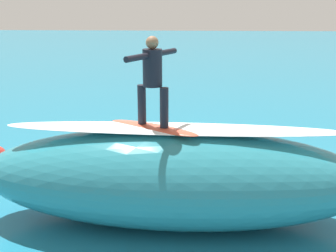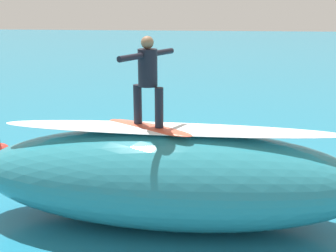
% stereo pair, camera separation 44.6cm
% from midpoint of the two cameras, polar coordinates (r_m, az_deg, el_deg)
% --- Properties ---
extents(ground_plane, '(120.00, 120.00, 0.00)m').
position_cam_midpoint_polar(ground_plane, '(11.11, -1.41, -6.55)').
color(ground_plane, teal).
extents(wave_crest, '(7.92, 2.64, 1.99)m').
position_cam_midpoint_polar(wave_crest, '(8.37, -0.87, -7.17)').
color(wave_crest, teal).
rests_on(wave_crest, ground_plane).
extents(wave_foam_lip, '(6.70, 1.02, 0.08)m').
position_cam_midpoint_polar(wave_foam_lip, '(8.01, -0.91, -0.39)').
color(wave_foam_lip, white).
rests_on(wave_foam_lip, wave_crest).
extents(surfboard_riding, '(1.97, 1.34, 0.10)m').
position_cam_midpoint_polar(surfboard_riding, '(8.05, -3.67, -0.26)').
color(surfboard_riding, '#E0563D').
rests_on(surfboard_riding, wave_crest).
extents(surfer_riding, '(0.86, 1.48, 1.71)m').
position_cam_midpoint_polar(surfer_riding, '(7.81, -3.81, 7.09)').
color(surfer_riding, black).
rests_on(surfer_riding, surfboard_riding).
extents(surfboard_paddling, '(2.33, 1.06, 0.08)m').
position_cam_midpoint_polar(surfboard_paddling, '(12.37, 0.32, -3.88)').
color(surfboard_paddling, '#EAE5C6').
rests_on(surfboard_paddling, ground_plane).
extents(surfer_paddling, '(1.74, 0.64, 0.31)m').
position_cam_midpoint_polar(surfer_paddling, '(12.33, 0.93, -3.08)').
color(surfer_paddling, black).
rests_on(surfer_paddling, surfboard_paddling).
extents(foam_patch_near, '(0.56, 0.61, 0.08)m').
position_cam_midpoint_polar(foam_patch_near, '(8.87, 0.79, -12.61)').
color(foam_patch_near, white).
rests_on(foam_patch_near, ground_plane).
extents(foam_patch_mid, '(0.94, 0.93, 0.11)m').
position_cam_midpoint_polar(foam_patch_mid, '(11.18, -20.91, -7.23)').
color(foam_patch_mid, white).
rests_on(foam_patch_mid, ground_plane).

